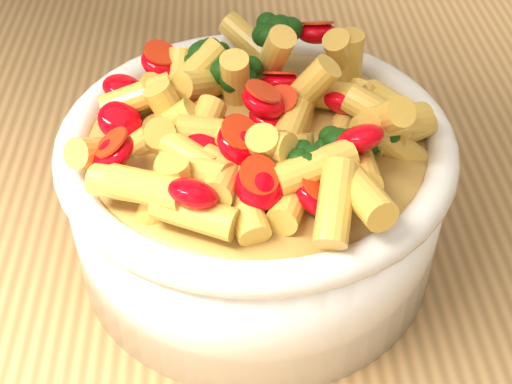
{
  "coord_description": "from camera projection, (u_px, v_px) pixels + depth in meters",
  "views": [
    {
      "loc": [
        -0.07,
        -0.45,
        1.31
      ],
      "look_at": [
        -0.05,
        -0.06,
        0.96
      ],
      "focal_mm": 50.0,
      "sensor_mm": 36.0,
      "label": 1
    }
  ],
  "objects": [
    {
      "name": "pasta_salad",
      "position": [
        256.0,
        108.0,
        0.47
      ],
      "size": [
        0.22,
        0.22,
        0.05
      ],
      "color": "#FFD250",
      "rests_on": "serving_bowl"
    },
    {
      "name": "serving_bowl",
      "position": [
        256.0,
        191.0,
        0.52
      ],
      "size": [
        0.28,
        0.28,
        0.12
      ],
      "color": "white",
      "rests_on": "table"
    },
    {
      "name": "table",
      "position": [
        307.0,
        272.0,
        0.68
      ],
      "size": [
        1.2,
        0.8,
        0.9
      ],
      "color": "#B4844D",
      "rests_on": "ground"
    }
  ]
}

